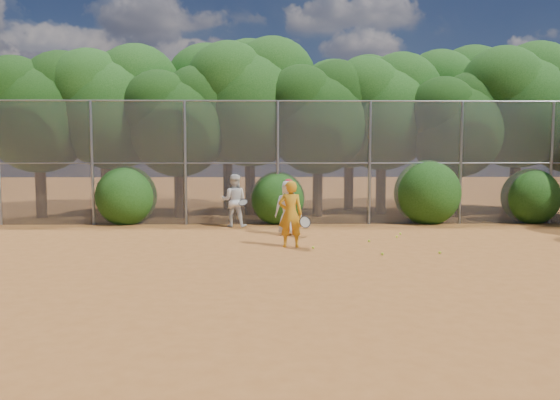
{
  "coord_description": "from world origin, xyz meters",
  "views": [
    {
      "loc": [
        -1.3,
        -11.75,
        2.35
      ],
      "look_at": [
        -1.0,
        2.5,
        1.1
      ],
      "focal_mm": 35.0,
      "sensor_mm": 36.0,
      "label": 1
    }
  ],
  "objects": [
    {
      "name": "tree_10",
      "position": [
        -2.93,
        11.05,
        4.63
      ],
      "size": [
        5.15,
        4.48,
        7.06
      ],
      "color": "black",
      "rests_on": "ground"
    },
    {
      "name": "bush_2",
      "position": [
        4.0,
        6.3,
        1.1
      ],
      "size": [
        2.2,
        2.2,
        2.2
      ],
      "primitive_type": "sphere",
      "color": "#184310",
      "rests_on": "ground"
    },
    {
      "name": "tree_9",
      "position": [
        -7.94,
        10.84,
        4.34
      ],
      "size": [
        4.83,
        4.2,
        6.62
      ],
      "color": "black",
      "rests_on": "ground"
    },
    {
      "name": "ball_5",
      "position": [
        2.46,
        3.59,
        0.03
      ],
      "size": [
        0.07,
        0.07,
        0.07
      ],
      "primitive_type": "sphere",
      "color": "#C0D827",
      "rests_on": "ground"
    },
    {
      "name": "bush_3",
      "position": [
        7.5,
        6.3,
        0.95
      ],
      "size": [
        1.9,
        1.9,
        1.9
      ],
      "primitive_type": "sphere",
      "color": "#184310",
      "rests_on": "ground"
    },
    {
      "name": "tree_2",
      "position": [
        -4.45,
        7.83,
        3.58
      ],
      "size": [
        3.99,
        3.47,
        5.47
      ],
      "color": "black",
      "rests_on": "ground"
    },
    {
      "name": "ball_3",
      "position": [
        2.67,
        0.64,
        0.03
      ],
      "size": [
        0.07,
        0.07,
        0.07
      ],
      "primitive_type": "sphere",
      "color": "#C0D827",
      "rests_on": "ground"
    },
    {
      "name": "tree_11",
      "position": [
        2.06,
        10.64,
        4.16
      ],
      "size": [
        4.64,
        4.03,
        6.35
      ],
      "color": "black",
      "rests_on": "ground"
    },
    {
      "name": "ball_1",
      "position": [
        2.23,
        3.04,
        0.03
      ],
      "size": [
        0.07,
        0.07,
        0.07
      ],
      "primitive_type": "sphere",
      "color": "#C0D827",
      "rests_on": "ground"
    },
    {
      "name": "fence_back",
      "position": [
        -0.12,
        6.0,
        2.05
      ],
      "size": [
        20.05,
        0.09,
        4.03
      ],
      "color": "gray",
      "rests_on": "ground"
    },
    {
      "name": "ball_4",
      "position": [
        -0.21,
        1.37,
        0.03
      ],
      "size": [
        0.07,
        0.07,
        0.07
      ],
      "primitive_type": "sphere",
      "color": "#C0D827",
      "rests_on": "ground"
    },
    {
      "name": "ball_0",
      "position": [
        1.33,
        2.33,
        0.03
      ],
      "size": [
        0.07,
        0.07,
        0.07
      ],
      "primitive_type": "sphere",
      "color": "#C0D827",
      "rests_on": "ground"
    },
    {
      "name": "player_white",
      "position": [
        -2.39,
        5.4,
        0.83
      ],
      "size": [
        0.92,
        0.82,
        1.66
      ],
      "rotation": [
        0.0,
        0.0,
        3.03
      ],
      "color": "white",
      "rests_on": "ground"
    },
    {
      "name": "player_yellow",
      "position": [
        -0.76,
        1.64,
        0.83
      ],
      "size": [
        0.82,
        0.51,
        1.66
      ],
      "rotation": [
        0.0,
        0.0,
        3.15
      ],
      "color": "orange",
      "rests_on": "ground"
    },
    {
      "name": "player_teen",
      "position": [
        -0.73,
        3.62,
        0.8
      ],
      "size": [
        0.79,
        0.54,
        1.6
      ],
      "rotation": [
        0.0,
        0.0,
        3.19
      ],
      "color": "silver",
      "rests_on": "ground"
    },
    {
      "name": "tree_6",
      "position": [
        5.55,
        8.03,
        3.47
      ],
      "size": [
        3.86,
        3.36,
        5.29
      ],
      "color": "black",
      "rests_on": "ground"
    },
    {
      "name": "tree_0",
      "position": [
        -9.44,
        8.04,
        3.93
      ],
      "size": [
        4.38,
        3.81,
        6.0
      ],
      "color": "black",
      "rests_on": "ground"
    },
    {
      "name": "tree_12",
      "position": [
        6.56,
        11.24,
        4.51
      ],
      "size": [
        5.02,
        4.37,
        6.88
      ],
      "color": "black",
      "rests_on": "ground"
    },
    {
      "name": "bush_0",
      "position": [
        -6.0,
        6.3,
        1.0
      ],
      "size": [
        2.0,
        2.0,
        2.0
      ],
      "primitive_type": "sphere",
      "color": "#184310",
      "rests_on": "ground"
    },
    {
      "name": "ground",
      "position": [
        0.0,
        0.0,
        0.0
      ],
      "size": [
        80.0,
        80.0,
        0.0
      ],
      "primitive_type": "plane",
      "color": "#9C5723",
      "rests_on": "ground"
    },
    {
      "name": "tree_7",
      "position": [
        8.06,
        8.64,
        4.28
      ],
      "size": [
        4.77,
        4.14,
        6.53
      ],
      "color": "black",
      "rests_on": "ground"
    },
    {
      "name": "tree_5",
      "position": [
        3.06,
        9.04,
        4.05
      ],
      "size": [
        4.51,
        3.92,
        6.17
      ],
      "color": "black",
      "rests_on": "ground"
    },
    {
      "name": "tree_4",
      "position": [
        0.55,
        8.24,
        3.76
      ],
      "size": [
        4.19,
        3.64,
        5.73
      ],
      "color": "black",
      "rests_on": "ground"
    },
    {
      "name": "ball_2",
      "position": [
        1.3,
        0.49,
        0.03
      ],
      "size": [
        0.07,
        0.07,
        0.07
      ],
      "primitive_type": "sphere",
      "color": "#C0D827",
      "rests_on": "ground"
    },
    {
      "name": "bush_1",
      "position": [
        -1.0,
        6.3,
        0.9
      ],
      "size": [
        1.8,
        1.8,
        1.8
      ],
      "primitive_type": "sphere",
      "color": "#184310",
      "rests_on": "ground"
    },
    {
      "name": "tree_1",
      "position": [
        -6.94,
        8.54,
        4.16
      ],
      "size": [
        4.64,
        4.03,
        6.35
      ],
      "color": "black",
      "rests_on": "ground"
    },
    {
      "name": "tree_3",
      "position": [
        -1.94,
        8.84,
        4.4
      ],
      "size": [
        4.89,
        4.26,
        6.7
      ],
      "color": "black",
      "rests_on": "ground"
    }
  ]
}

